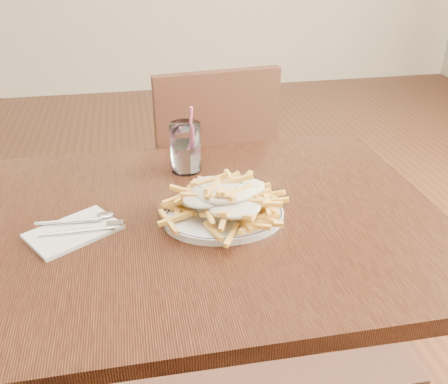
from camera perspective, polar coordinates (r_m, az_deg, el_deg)
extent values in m
cube|color=black|center=(1.12, -5.57, -3.97)|extent=(1.20, 0.80, 0.04)
cylinder|color=black|center=(1.73, 12.21, -6.43)|extent=(0.05, 0.05, 0.71)
cube|color=#331911|center=(1.97, -2.27, 1.32)|extent=(0.47, 0.47, 0.04)
cube|color=#331911|center=(1.70, -0.68, 6.08)|extent=(0.42, 0.09, 0.46)
cylinder|color=#331911|center=(2.27, 0.99, -1.15)|extent=(0.04, 0.04, 0.41)
cylinder|color=#331911|center=(2.20, -7.97, -2.54)|extent=(0.04, 0.04, 0.41)
cylinder|color=#331911|center=(1.99, 4.32, -6.04)|extent=(0.04, 0.04, 0.41)
cylinder|color=#331911|center=(1.90, -5.95, -7.89)|extent=(0.04, 0.04, 0.41)
torus|color=#0E1333|center=(1.09, 0.00, -2.62)|extent=(0.24, 0.24, 0.01)
ellipsoid|color=silver|center=(1.06, 0.00, 0.35)|extent=(0.23, 0.21, 0.03)
cube|color=silver|center=(1.10, -16.83, -4.34)|extent=(0.21, 0.19, 0.01)
cylinder|color=white|center=(1.30, -4.42, 5.12)|extent=(0.08, 0.08, 0.13)
cylinder|color=white|center=(1.31, -4.37, 3.99)|extent=(0.07, 0.07, 0.07)
cylinder|color=pink|center=(1.30, -3.94, 6.36)|extent=(0.02, 0.04, 0.17)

